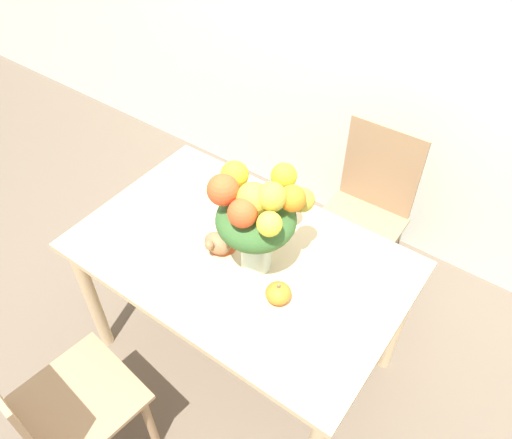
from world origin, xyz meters
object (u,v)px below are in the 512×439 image
at_px(flower_vase, 256,215).
at_px(dining_chair_near_window, 364,213).
at_px(pumpkin, 278,293).
at_px(dining_chair_far_side, 58,410).
at_px(turkey_figurine, 220,240).

relative_size(flower_vase, dining_chair_near_window, 0.48).
height_order(pumpkin, dining_chair_far_side, dining_chair_far_side).
xyz_separation_m(flower_vase, dining_chair_far_side, (-0.32, -0.82, -0.55)).
height_order(pumpkin, dining_chair_near_window, dining_chair_near_window).
distance_m(pumpkin, dining_chair_near_window, 0.94).
bearing_deg(flower_vase, dining_chair_far_side, -111.42).
distance_m(pumpkin, dining_chair_far_side, 0.93).
bearing_deg(pumpkin, turkey_figurine, 167.41).
xyz_separation_m(pumpkin, dining_chair_near_window, (-0.05, 0.88, -0.31)).
bearing_deg(pumpkin, dining_chair_far_side, -123.79).
xyz_separation_m(turkey_figurine, dining_chair_near_window, (0.29, 0.81, -0.32)).
distance_m(pumpkin, turkey_figurine, 0.34).
bearing_deg(flower_vase, pumpkin, -28.60).
xyz_separation_m(dining_chair_near_window, dining_chair_far_side, (-0.44, -1.61, 0.00)).
relative_size(flower_vase, turkey_figurine, 2.90).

